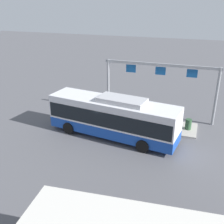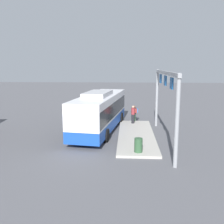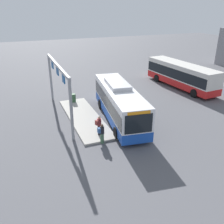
{
  "view_description": "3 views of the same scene",
  "coord_description": "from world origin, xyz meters",
  "px_view_note": "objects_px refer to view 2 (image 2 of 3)",
  "views": [
    {
      "loc": [
        -6.29,
        18.61,
        10.48
      ],
      "look_at": [
        0.58,
        -1.56,
        1.45
      ],
      "focal_mm": 43.44,
      "sensor_mm": 36.0,
      "label": 1
    },
    {
      "loc": [
        -21.5,
        -2.27,
        5.64
      ],
      "look_at": [
        1.7,
        -0.89,
        1.34
      ],
      "focal_mm": 41.5,
      "sensor_mm": 36.0,
      "label": 2
    },
    {
      "loc": [
        19.55,
        -8.59,
        10.07
      ],
      "look_at": [
        1.7,
        -1.42,
        1.69
      ],
      "focal_mm": 39.79,
      "sensor_mm": 36.0,
      "label": 3
    }
  ],
  "objects_px": {
    "person_boarding": "(133,114)",
    "bus_main": "(100,110)",
    "trash_bin": "(138,145)",
    "person_waiting_near": "(135,113)"
  },
  "relations": [
    {
      "from": "person_boarding",
      "to": "bus_main",
      "type": "bearing_deg",
      "value": 14.38
    },
    {
      "from": "trash_bin",
      "to": "person_boarding",
      "type": "bearing_deg",
      "value": 1.09
    },
    {
      "from": "person_waiting_near",
      "to": "bus_main",
      "type": "bearing_deg",
      "value": 42.58
    },
    {
      "from": "bus_main",
      "to": "person_waiting_near",
      "type": "bearing_deg",
      "value": -32.48
    },
    {
      "from": "bus_main",
      "to": "trash_bin",
      "type": "height_order",
      "value": "bus_main"
    },
    {
      "from": "bus_main",
      "to": "person_waiting_near",
      "type": "xyz_separation_m",
      "value": [
        3.52,
        -3.01,
        -0.92
      ]
    },
    {
      "from": "person_boarding",
      "to": "person_waiting_near",
      "type": "xyz_separation_m",
      "value": [
        1.1,
        -0.16,
        -0.16
      ]
    },
    {
      "from": "person_boarding",
      "to": "trash_bin",
      "type": "height_order",
      "value": "person_boarding"
    },
    {
      "from": "person_boarding",
      "to": "person_waiting_near",
      "type": "relative_size",
      "value": 1.0
    },
    {
      "from": "person_waiting_near",
      "to": "trash_bin",
      "type": "distance_m",
      "value": 9.27
    }
  ]
}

